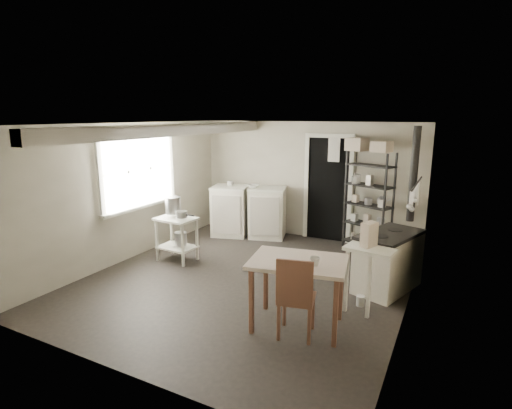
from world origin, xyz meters
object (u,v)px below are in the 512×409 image
at_px(stove, 388,259).
at_px(work_table, 297,296).
at_px(prep_table, 177,238).
at_px(flour_sack, 372,246).
at_px(base_cabinets, 249,214).
at_px(stockpot, 173,205).
at_px(shelf_rack, 369,199).
at_px(chair, 297,295).

distance_m(stove, work_table, 1.72).
relative_size(prep_table, stove, 0.71).
xyz_separation_m(stove, flour_sack, (-0.42, 1.09, -0.20)).
relative_size(stove, flour_sack, 1.98).
xyz_separation_m(prep_table, base_cabinets, (0.41, 1.82, 0.06)).
distance_m(base_cabinets, work_table, 3.67).
height_order(stockpot, stove, stockpot).
xyz_separation_m(prep_table, flour_sack, (2.95, 1.52, -0.16)).
distance_m(stockpot, flour_sack, 3.44).
bearing_deg(flour_sack, base_cabinets, 173.39).
relative_size(prep_table, work_table, 0.69).
relative_size(stockpot, work_table, 0.26).
xyz_separation_m(base_cabinets, flour_sack, (2.54, -0.29, -0.22)).
height_order(prep_table, base_cabinets, base_cabinets).
bearing_deg(work_table, base_cabinets, 126.97).
height_order(prep_table, shelf_rack, shelf_rack).
height_order(stockpot, flour_sack, stockpot).
height_order(stove, chair, chair).
distance_m(shelf_rack, stove, 1.79).
bearing_deg(base_cabinets, shelf_rack, -11.22).
bearing_deg(stockpot, stove, 6.25).
xyz_separation_m(shelf_rack, stove, (0.64, -1.60, -0.51)).
bearing_deg(base_cabinets, stockpot, -122.36).
relative_size(shelf_rack, work_table, 1.67).
distance_m(base_cabinets, stove, 3.27).
bearing_deg(base_cabinets, stove, -41.54).
distance_m(prep_table, base_cabinets, 1.86).
distance_m(stockpot, chair, 3.11).
relative_size(base_cabinets, chair, 1.62).
bearing_deg(flour_sack, prep_table, -152.68).
distance_m(stove, chair, 1.86).
xyz_separation_m(work_table, chair, (0.06, -0.18, 0.10)).
distance_m(stove, flour_sack, 1.18).
bearing_deg(flour_sack, stove, -68.73).
height_order(prep_table, flour_sack, prep_table).
height_order(stockpot, base_cabinets, stockpot).
height_order(chair, flour_sack, chair).
height_order(base_cabinets, work_table, base_cabinets).
bearing_deg(stove, chair, -94.02).
bearing_deg(shelf_rack, stockpot, -122.82).
height_order(shelf_rack, stove, shelf_rack).
bearing_deg(base_cabinets, chair, -70.47).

